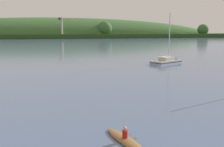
{
  "coord_description": "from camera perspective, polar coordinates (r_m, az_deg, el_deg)",
  "views": [
    {
      "loc": [
        -4.73,
        10.88,
        6.44
      ],
      "look_at": [
        1.61,
        40.05,
        1.87
      ],
      "focal_mm": 44.81,
      "sensor_mm": 36.0,
      "label": 1
    }
  ],
  "objects": [
    {
      "name": "dockside_crane",
      "position": [
        235.05,
        -10.11,
        9.0
      ],
      "size": [
        11.73,
        5.22,
        17.37
      ],
      "rotation": [
        0.0,
        0.0,
        5.98
      ],
      "color": "#4C4C51",
      "rests_on": "ground"
    },
    {
      "name": "sailboat_near_mooring",
      "position": [
        57.02,
        11.55,
        2.2
      ],
      "size": [
        7.99,
        6.25,
        11.28
      ],
      "rotation": [
        0.0,
        0.0,
        0.53
      ],
      "color": "#ADB2BC",
      "rests_on": "ground"
    },
    {
      "name": "canoe_with_paddler",
      "position": [
        16.9,
        2.66,
        -13.37
      ],
      "size": [
        1.92,
        4.4,
        1.02
      ],
      "rotation": [
        0.0,
        0.0,
        1.82
      ],
      "color": "brown",
      "rests_on": "ground"
    },
    {
      "name": "far_shoreline_hill",
      "position": [
        262.35,
        -10.85,
        7.2
      ],
      "size": [
        409.51,
        96.74,
        36.82
      ],
      "rotation": [
        0.0,
        0.0,
        0.09
      ],
      "color": "#27431B",
      "rests_on": "ground"
    }
  ]
}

